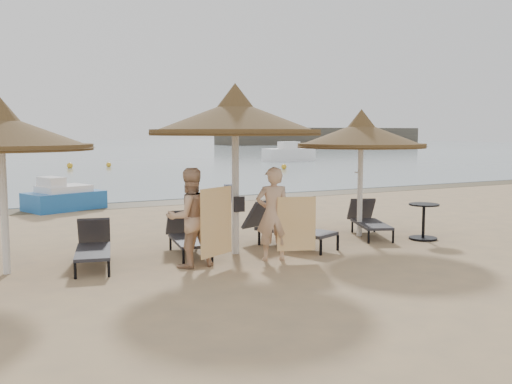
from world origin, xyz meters
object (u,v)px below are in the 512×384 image
palapa_center (235,119)px  side_table (423,223)px  lounger_near_left (187,235)px  pedal_boat (63,197)px  palapa_right (361,135)px  lounger_far_left (93,246)px  lounger_near_right (285,226)px  person_left (190,210)px  lounger_far_right (368,220)px  palapa_left (1,133)px  person_right (273,206)px

palapa_center → side_table: bearing=-7.7°
lounger_near_left → side_table: side_table is taller
palapa_center → pedal_boat: (-1.92, 7.98, -2.21)m
palapa_right → lounger_far_left: 6.20m
side_table → lounger_near_left: bearing=168.1°
palapa_right → lounger_near_left: size_ratio=1.58×
lounger_near_right → side_table: lounger_near_right is taller
lounger_near_left → palapa_right: bearing=7.8°
pedal_boat → side_table: bearing=-74.2°
palapa_center → person_left: bearing=-153.0°
palapa_center → lounger_far_right: (3.51, 0.38, -2.23)m
lounger_far_right → palapa_left: bearing=-157.4°
lounger_near_left → person_right: person_right is taller
lounger_far_left → person_left: person_left is taller
palapa_left → person_right: bearing=-15.0°
side_table → lounger_far_right: bearing=128.0°
palapa_center → lounger_far_right: palapa_center is taller
lounger_near_right → lounger_near_left: bearing=150.4°
lounger_near_left → lounger_far_right: bearing=7.7°
lounger_far_left → person_left: size_ratio=0.91×
palapa_center → lounger_near_right: size_ratio=1.55×
lounger_far_right → side_table: 1.21m
palapa_center → lounger_near_left: bearing=148.6°
side_table → person_right: 3.96m
palapa_center → lounger_far_right: bearing=6.2°
lounger_far_right → palapa_right: bearing=-160.8°
lounger_near_right → pedal_boat: pedal_boat is taller
palapa_left → lounger_far_right: palapa_left is taller
palapa_center → palapa_right: size_ratio=1.15×
side_table → palapa_center: bearing=172.3°
side_table → pedal_boat: size_ratio=0.32×
lounger_near_right → lounger_far_right: lounger_near_right is taller
palapa_left → lounger_near_left: 3.78m
side_table → pedal_boat: pedal_boat is taller
palapa_left → lounger_near_right: palapa_left is taller
lounger_far_left → side_table: (6.88, -0.89, 0.02)m
palapa_left → palapa_center: palapa_center is taller
palapa_right → lounger_near_right: palapa_right is taller
lounger_near_right → lounger_far_right: bearing=-18.9°
palapa_right → lounger_far_right: bearing=-3.2°
palapa_right → lounger_far_right: 1.92m
pedal_boat → palapa_center: bearing=-96.5°
lounger_far_left → lounger_near_left: lounger_near_left is taller
pedal_boat → lounger_far_right: bearing=-74.5°
side_table → person_left: 5.46m
lounger_far_left → lounger_near_right: lounger_near_right is taller
person_right → side_table: bearing=-157.4°
lounger_near_right → side_table: (3.03, -0.81, -0.04)m
lounger_near_right → lounger_far_right: 2.29m
palapa_left → person_left: 3.29m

